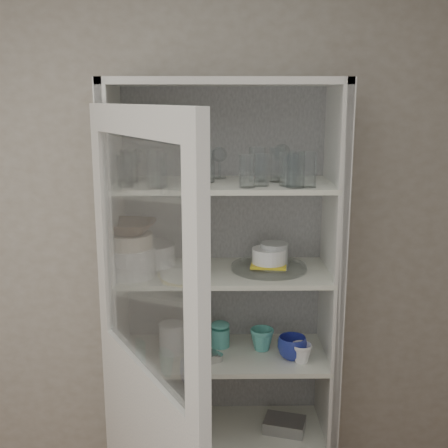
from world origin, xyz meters
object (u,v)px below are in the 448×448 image
at_px(yellow_trivet, 269,264).
at_px(tin_box, 285,425).
at_px(pantry_cabinet, 224,330).
at_px(teal_jar, 220,336).
at_px(cream_bowl, 129,241).
at_px(goblet_2, 220,161).
at_px(measuring_cups, 208,357).
at_px(plate_stack_back, 151,254).
at_px(white_ramekin, 269,256).
at_px(terracotta_bowl, 129,227).
at_px(mug_teal, 262,339).
at_px(goblet_0, 137,163).
at_px(cupboard_door, 148,425).
at_px(mug_blue, 292,348).
at_px(mug_white, 301,353).
at_px(plate_stack_front, 130,261).
at_px(glass_platter, 269,267).
at_px(cream_dish, 167,421).
at_px(grey_bowl_stack, 274,256).
at_px(white_canister, 172,338).
at_px(goblet_1, 202,161).
at_px(goblet_3, 282,159).

height_order(yellow_trivet, tin_box, yellow_trivet).
relative_size(pantry_cabinet, teal_jar, 19.49).
relative_size(cream_bowl, teal_jar, 1.85).
xyz_separation_m(goblet_2, measuring_cups, (-0.06, -0.20, -0.86)).
bearing_deg(tin_box, plate_stack_back, 169.97).
bearing_deg(measuring_cups, cream_bowl, 177.58).
distance_m(cream_bowl, white_ramekin, 0.63).
relative_size(terracotta_bowl, mug_teal, 2.07).
distance_m(goblet_0, white_ramekin, 0.72).
bearing_deg(yellow_trivet, cupboard_door, -128.10).
distance_m(mug_blue, mug_white, 0.05).
bearing_deg(plate_stack_front, glass_platter, 7.41).
bearing_deg(yellow_trivet, glass_platter, 0.00).
bearing_deg(plate_stack_back, white_ramekin, -8.89).
bearing_deg(cupboard_door, measuring_cups, 129.65).
xyz_separation_m(goblet_2, white_ramekin, (0.22, -0.11, -0.41)).
bearing_deg(cream_dish, terracotta_bowl, -150.07).
bearing_deg(plate_stack_back, grey_bowl_stack, -7.82).
xyz_separation_m(white_ramekin, mug_white, (0.14, -0.12, -0.42)).
height_order(yellow_trivet, mug_white, yellow_trivet).
distance_m(cream_bowl, teal_jar, 0.65).
distance_m(mug_teal, white_canister, 0.42).
distance_m(goblet_2, mug_white, 0.94).
bearing_deg(yellow_trivet, pantry_cabinet, 163.38).
bearing_deg(teal_jar, grey_bowl_stack, -11.11).
distance_m(plate_stack_back, white_ramekin, 0.55).
bearing_deg(measuring_cups, goblet_2, 74.19).
bearing_deg(goblet_2, terracotta_bowl, -154.68).
bearing_deg(white_ramekin, measuring_cups, -161.39).
relative_size(plate_stack_back, mug_white, 2.41).
distance_m(goblet_2, plate_stack_back, 0.54).
relative_size(cupboard_door, goblet_2, 12.84).
xyz_separation_m(yellow_trivet, teal_jar, (-0.22, 0.06, -0.37)).
relative_size(plate_stack_back, measuring_cups, 2.37).
relative_size(yellow_trivet, grey_bowl_stack, 1.28).
xyz_separation_m(mug_white, white_canister, (-0.59, 0.11, 0.03)).
bearing_deg(terracotta_bowl, cream_dish, 29.93).
bearing_deg(mug_white, yellow_trivet, 116.90).
bearing_deg(goblet_2, white_canister, -154.06).
relative_size(goblet_1, plate_stack_front, 0.73).
bearing_deg(mug_blue, cream_bowl, 169.06).
bearing_deg(glass_platter, teal_jar, 166.01).
height_order(grey_bowl_stack, mug_blue, grey_bowl_stack).
distance_m(goblet_0, measuring_cups, 0.93).
bearing_deg(white_ramekin, mug_blue, -36.91).
xyz_separation_m(grey_bowl_stack, tin_box, (0.06, -0.03, -0.83)).
xyz_separation_m(goblet_3, white_ramekin, (-0.06, -0.12, -0.42)).
height_order(plate_stack_front, mug_blue, plate_stack_front).
bearing_deg(mug_white, goblet_3, 85.15).
bearing_deg(mug_blue, cupboard_door, -148.53).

